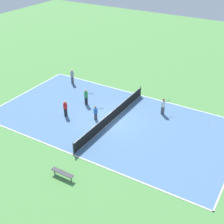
{
  "coord_description": "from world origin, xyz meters",
  "views": [
    {
      "loc": [
        20.15,
        12.14,
        14.79
      ],
      "look_at": [
        0.0,
        0.0,
        0.9
      ],
      "focal_mm": 50.0,
      "sensor_mm": 36.0,
      "label": 1
    }
  ],
  "objects_px": {
    "tennis_net": "(112,115)",
    "player_baseline_gray": "(72,76)",
    "player_far_green": "(86,96)",
    "tennis_ball_midcourt": "(123,97)",
    "tennis_ball_near_net": "(56,113)",
    "player_coach_red": "(65,107)",
    "bench": "(62,173)",
    "tennis_ball_left_sideline": "(151,115)",
    "tennis_ball_right_alley": "(208,121)",
    "player_near_blue": "(96,112)",
    "player_near_white": "(163,105)"
  },
  "relations": [
    {
      "from": "player_near_white",
      "to": "tennis_ball_left_sideline",
      "type": "bearing_deg",
      "value": 163.11
    },
    {
      "from": "tennis_ball_right_alley",
      "to": "tennis_ball_midcourt",
      "type": "bearing_deg",
      "value": -90.45
    },
    {
      "from": "tennis_ball_near_net",
      "to": "tennis_ball_right_alley",
      "type": "xyz_separation_m",
      "value": [
        -5.9,
        12.51,
        0.0
      ]
    },
    {
      "from": "bench",
      "to": "player_near_blue",
      "type": "distance_m",
      "value": 7.76
    },
    {
      "from": "tennis_ball_right_alley",
      "to": "player_coach_red",
      "type": "bearing_deg",
      "value": -63.02
    },
    {
      "from": "tennis_net",
      "to": "tennis_ball_midcourt",
      "type": "relative_size",
      "value": 166.03
    },
    {
      "from": "tennis_ball_right_alley",
      "to": "player_near_blue",
      "type": "bearing_deg",
      "value": -60.55
    },
    {
      "from": "tennis_net",
      "to": "player_far_green",
      "type": "bearing_deg",
      "value": -108.96
    },
    {
      "from": "player_far_green",
      "to": "tennis_net",
      "type": "bearing_deg",
      "value": -37.36
    },
    {
      "from": "player_near_blue",
      "to": "tennis_ball_midcourt",
      "type": "distance_m",
      "value": 5.04
    },
    {
      "from": "player_far_green",
      "to": "tennis_ball_midcourt",
      "type": "xyz_separation_m",
      "value": [
        -3.14,
        2.34,
        -0.89
      ]
    },
    {
      "from": "tennis_net",
      "to": "player_coach_red",
      "type": "distance_m",
      "value": 4.3
    },
    {
      "from": "player_baseline_gray",
      "to": "player_far_green",
      "type": "xyz_separation_m",
      "value": [
        3.1,
        4.05,
        -0.02
      ]
    },
    {
      "from": "tennis_net",
      "to": "player_far_green",
      "type": "distance_m",
      "value": 3.88
    },
    {
      "from": "bench",
      "to": "tennis_ball_left_sideline",
      "type": "xyz_separation_m",
      "value": [
        -10.64,
        1.74,
        -0.33
      ]
    },
    {
      "from": "player_baseline_gray",
      "to": "tennis_ball_midcourt",
      "type": "distance_m",
      "value": 6.45
    },
    {
      "from": "tennis_ball_midcourt",
      "to": "tennis_ball_right_alley",
      "type": "bearing_deg",
      "value": 89.55
    },
    {
      "from": "player_baseline_gray",
      "to": "tennis_ball_near_net",
      "type": "relative_size",
      "value": 24.36
    },
    {
      "from": "tennis_ball_midcourt",
      "to": "tennis_ball_right_alley",
      "type": "xyz_separation_m",
      "value": [
        0.07,
        8.7,
        0.0
      ]
    },
    {
      "from": "tennis_net",
      "to": "player_coach_red",
      "type": "relative_size",
      "value": 7.26
    },
    {
      "from": "player_baseline_gray",
      "to": "player_far_green",
      "type": "distance_m",
      "value": 5.1
    },
    {
      "from": "player_coach_red",
      "to": "bench",
      "type": "bearing_deg",
      "value": 26.97
    },
    {
      "from": "tennis_net",
      "to": "player_baseline_gray",
      "type": "relative_size",
      "value": 6.82
    },
    {
      "from": "player_baseline_gray",
      "to": "tennis_ball_near_net",
      "type": "bearing_deg",
      "value": 58.5
    },
    {
      "from": "bench",
      "to": "tennis_ball_right_alley",
      "type": "xyz_separation_m",
      "value": [
        -12.35,
        6.51,
        -0.33
      ]
    },
    {
      "from": "tennis_ball_near_net",
      "to": "tennis_net",
      "type": "bearing_deg",
      "value": 107.01
    },
    {
      "from": "tennis_ball_right_alley",
      "to": "player_far_green",
      "type": "bearing_deg",
      "value": -74.45
    },
    {
      "from": "bench",
      "to": "tennis_ball_left_sideline",
      "type": "distance_m",
      "value": 10.78
    },
    {
      "from": "player_near_white",
      "to": "tennis_ball_left_sideline",
      "type": "distance_m",
      "value": 1.4
    },
    {
      "from": "tennis_ball_right_alley",
      "to": "tennis_net",
      "type": "bearing_deg",
      "value": -59.64
    },
    {
      "from": "player_near_white",
      "to": "tennis_ball_right_alley",
      "type": "height_order",
      "value": "player_near_white"
    },
    {
      "from": "player_coach_red",
      "to": "tennis_ball_left_sideline",
      "type": "bearing_deg",
      "value": 111.83
    },
    {
      "from": "bench",
      "to": "player_near_white",
      "type": "bearing_deg",
      "value": 77.62
    },
    {
      "from": "tennis_net",
      "to": "bench",
      "type": "xyz_separation_m",
      "value": [
        8.02,
        0.88,
        -0.15
      ]
    },
    {
      "from": "player_far_green",
      "to": "player_coach_red",
      "type": "bearing_deg",
      "value": -115.97
    },
    {
      "from": "bench",
      "to": "player_far_green",
      "type": "relative_size",
      "value": 1.09
    },
    {
      "from": "player_near_white",
      "to": "player_far_green",
      "type": "relative_size",
      "value": 0.98
    },
    {
      "from": "player_far_green",
      "to": "tennis_ball_midcourt",
      "type": "relative_size",
      "value": 23.74
    },
    {
      "from": "tennis_ball_left_sideline",
      "to": "player_coach_red",
      "type": "bearing_deg",
      "value": -58.34
    },
    {
      "from": "tennis_ball_midcourt",
      "to": "tennis_ball_left_sideline",
      "type": "bearing_deg",
      "value": 65.6
    },
    {
      "from": "tennis_ball_midcourt",
      "to": "player_coach_red",
      "type": "bearing_deg",
      "value": -24.7
    },
    {
      "from": "player_near_blue",
      "to": "player_far_green",
      "type": "bearing_deg",
      "value": 95.58
    },
    {
      "from": "tennis_ball_midcourt",
      "to": "tennis_ball_near_net",
      "type": "bearing_deg",
      "value": -32.57
    },
    {
      "from": "player_coach_red",
      "to": "tennis_ball_right_alley",
      "type": "height_order",
      "value": "player_coach_red"
    },
    {
      "from": "player_near_blue",
      "to": "tennis_net",
      "type": "bearing_deg",
      "value": -21.88
    },
    {
      "from": "player_baseline_gray",
      "to": "bench",
      "type": "bearing_deg",
      "value": 69.73
    },
    {
      "from": "player_coach_red",
      "to": "tennis_ball_near_net",
      "type": "relative_size",
      "value": 22.88
    },
    {
      "from": "tennis_net",
      "to": "player_near_white",
      "type": "height_order",
      "value": "player_near_white"
    },
    {
      "from": "player_near_blue",
      "to": "tennis_ball_right_alley",
      "type": "bearing_deg",
      "value": -16.54
    },
    {
      "from": "tennis_ball_near_net",
      "to": "tennis_ball_midcourt",
      "type": "xyz_separation_m",
      "value": [
        -5.96,
        3.81,
        0.0
      ]
    }
  ]
}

